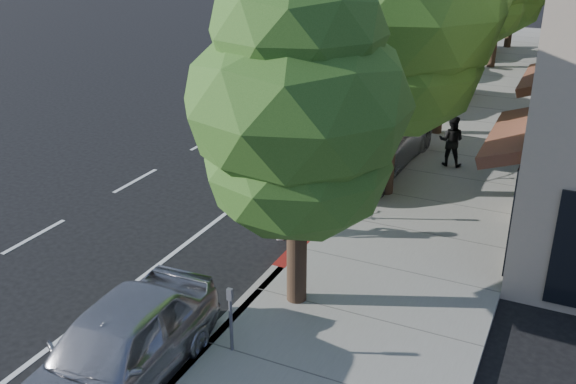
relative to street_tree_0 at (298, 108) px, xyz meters
The scene contains 15 objects.
ground 4.66m from the street_tree_0, 114.23° to the left, with size 120.00×120.00×0.00m, color black.
sidewalk 10.88m from the street_tree_0, 82.03° to the left, with size 4.60×56.00×0.15m, color gray.
curb 10.82m from the street_tree_0, 95.14° to the left, with size 0.30×56.00×0.15m, color #9E998E.
curb_red_segment 5.11m from the street_tree_0, 106.70° to the left, with size 0.32×4.00×0.15m, color maroon.
street_tree_0 is the anchor object (origin of this frame).
street_tree_1 6.06m from the street_tree_0, 90.00° to the left, with size 5.39×5.39×8.18m.
street_tree_2 12.01m from the street_tree_0, 90.00° to the left, with size 4.16×4.16×7.41m.
cyclist 4.47m from the street_tree_0, 121.82° to the left, with size 0.61×0.40×1.68m, color white.
bicycle 5.57m from the street_tree_0, 117.44° to the left, with size 0.59×1.69×0.89m, color navy.
silver_suv 8.49m from the street_tree_0, 100.25° to the left, with size 3.02×6.56×1.82m, color #B3B4B9.
dark_sedan 15.97m from the street_tree_0, 95.50° to the left, with size 1.69×4.83×1.59m, color #222428.
white_pickup 20.44m from the street_tree_0, 98.35° to the left, with size 2.17×5.35×1.55m, color silver.
dark_suv_far 27.24m from the street_tree_0, 92.99° to the left, with size 1.93×4.80×1.64m, color black.
near_car_a 5.12m from the street_tree_0, 115.18° to the right, with size 1.80×4.46×1.52m, color #AEADB2.
pedestrian 9.52m from the street_tree_0, 82.72° to the left, with size 0.77×0.60×1.57m, color black.
Camera 1 is at (5.45, -12.06, 7.25)m, focal length 40.00 mm.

